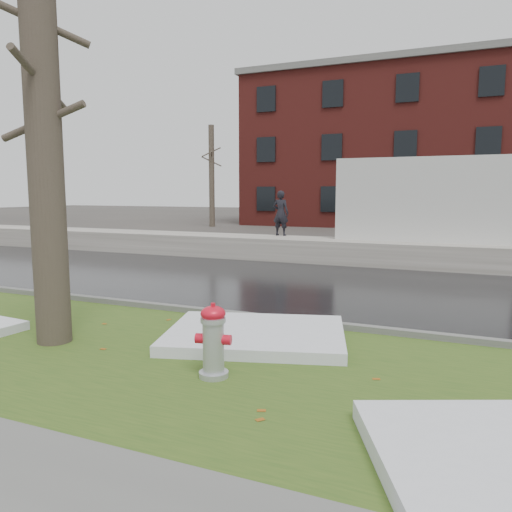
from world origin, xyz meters
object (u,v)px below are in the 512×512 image
at_px(box_truck, 459,208).
at_px(worker, 281,213).
at_px(fire_hydrant, 213,338).
at_px(tree, 44,126).

bearing_deg(box_truck, worker, -173.78).
height_order(fire_hydrant, box_truck, box_truck).
height_order(tree, box_truck, tree).
relative_size(fire_hydrant, worker, 0.59).
xyz_separation_m(tree, worker, (-0.45, 10.66, -1.64)).
relative_size(fire_hydrant, tree, 0.15).
xyz_separation_m(tree, box_truck, (5.20, 11.36, -1.42)).
bearing_deg(box_truck, fire_hydrant, -102.21).
bearing_deg(fire_hydrant, box_truck, 66.01).
height_order(fire_hydrant, tree, tree).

